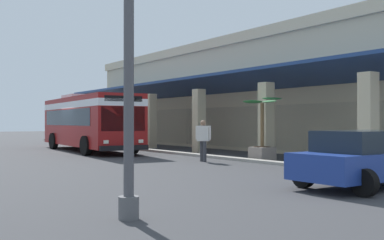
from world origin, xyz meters
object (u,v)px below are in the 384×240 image
Objects in this scene: transit_bus at (88,119)px; potted_palm at (262,146)px; pedestrian at (203,138)px; parked_sedan_blue at (368,158)px.

potted_palm is (10.69, 3.78, -1.21)m from transit_bus.
transit_bus is 4.04× the size of potted_palm.
pedestrian is at bearing -109.26° from potted_palm.
pedestrian is at bearing 7.04° from transit_bus.
potted_palm is at bearing 155.08° from parked_sedan_blue.
pedestrian reaches higher than parked_sedan_blue.
pedestrian is 0.63× the size of potted_palm.
potted_palm reaches higher than parked_sedan_blue.
parked_sedan_blue is at bearing -24.92° from potted_palm.
parked_sedan_blue is 8.64m from potted_palm.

